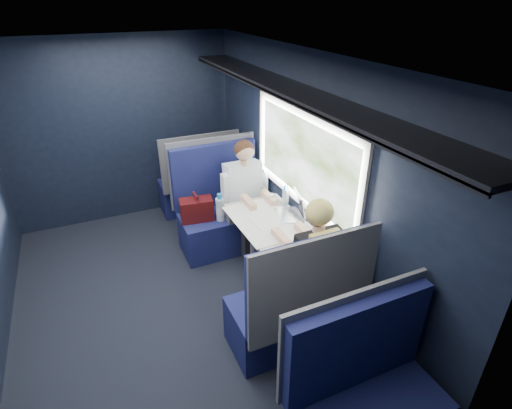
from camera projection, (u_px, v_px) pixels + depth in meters
name	position (u px, v px, depth m)	size (l,w,h in m)	color
ground	(171.00, 309.00, 3.86)	(2.80, 4.20, 0.01)	black
room_shell	(155.00, 167.00, 3.17)	(3.00, 4.40, 2.40)	black
table	(268.00, 228.00, 3.92)	(0.62, 1.00, 0.74)	#54565E
seat_bay_near	(220.00, 213.00, 4.66)	(1.04, 0.62, 1.26)	#0E103E
seat_bay_far	(294.00, 309.00, 3.26)	(1.04, 0.62, 1.26)	#0E103E
seat_row_front	(198.00, 183.00, 5.41)	(1.04, 0.51, 1.16)	#0E103E
seat_row_back	(365.00, 403.00, 2.53)	(1.04, 0.51, 1.16)	#0E103E
man	(247.00, 192.00, 4.48)	(0.53, 0.56, 1.32)	black
woman	(312.00, 260.00, 3.34)	(0.53, 0.56, 1.32)	black
papers	(265.00, 220.00, 3.89)	(0.58, 0.84, 0.01)	white
laptop	(294.00, 209.00, 3.95)	(0.32, 0.37, 0.24)	silver
bottle_small	(285.00, 197.00, 4.11)	(0.07, 0.07, 0.23)	silver
cup	(271.00, 198.00, 4.21)	(0.07, 0.07, 0.09)	white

